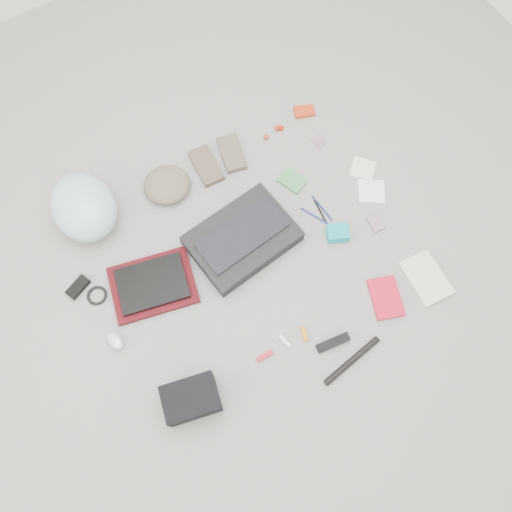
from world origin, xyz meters
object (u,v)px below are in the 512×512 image
camera_bag (191,399)px  accordion_wallet (338,233)px  bike_helmet (84,207)px  laptop (152,284)px  messenger_bag (242,239)px  book_red (386,298)px

camera_bag → accordion_wallet: camera_bag is taller
bike_helmet → accordion_wallet: 1.19m
accordion_wallet → laptop: bearing=-170.6°
camera_bag → accordion_wallet: 1.00m
messenger_bag → book_red: bearing=-60.5°
book_red → accordion_wallet: bearing=112.4°
laptop → camera_bag: camera_bag is taller
bike_helmet → camera_bag: bearing=-89.2°
messenger_bag → book_red: 0.71m
messenger_bag → bike_helmet: bike_helmet is taller
messenger_bag → camera_bag: bearing=-142.8°
laptop → bike_helmet: bike_helmet is taller
book_red → accordion_wallet: accordion_wallet is taller
camera_bag → book_red: bearing=10.4°
camera_bag → book_red: camera_bag is taller
camera_bag → book_red: 0.96m
bike_helmet → camera_bag: (0.00, -1.00, -0.04)m
laptop → book_red: 1.06m
bike_helmet → camera_bag: 1.00m
laptop → bike_helmet: 0.48m
laptop → accordion_wallet: accordion_wallet is taller
bike_helmet → book_red: bike_helmet is taller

